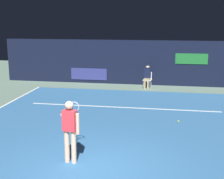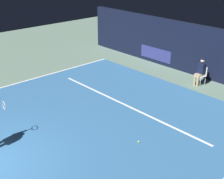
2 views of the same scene
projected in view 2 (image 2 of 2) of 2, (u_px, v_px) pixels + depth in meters
ground_plane at (92, 120)px, 12.34m from camera, size 32.05×32.05×0.00m
court_surface at (92, 119)px, 12.33m from camera, size 10.72×10.53×0.01m
line_sideline_right at (25, 81)px, 15.93m from camera, size 0.10×10.53×0.01m
line_service at (126, 105)px, 13.46m from camera, size 8.36×0.10×0.01m
back_wall at (200, 51)px, 16.21m from camera, size 15.99×0.33×2.60m
line_judge_on_chair at (201, 71)px, 15.29m from camera, size 0.49×0.57×1.32m
tennis_ball at (139, 142)px, 10.83m from camera, size 0.07×0.07×0.07m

